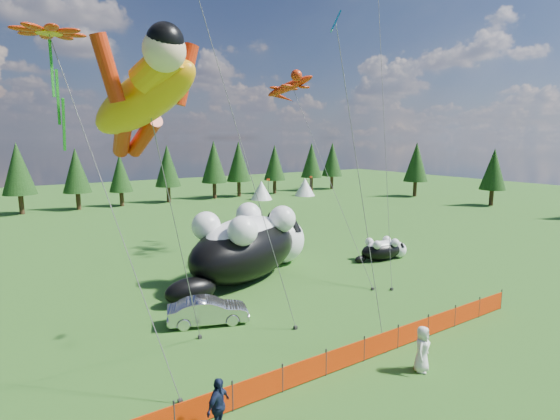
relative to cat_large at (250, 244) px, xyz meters
name	(u,v)px	position (x,y,z in m)	size (l,w,h in m)	color
ground	(301,339)	(-2.63, -9.21, -2.18)	(160.00, 160.00, 0.00)	#0F3309
safety_fence	(346,356)	(-2.63, -12.21, -1.68)	(22.06, 0.06, 1.10)	#262626
tree_line	(95,177)	(-2.63, 35.79, 1.82)	(90.00, 4.00, 8.00)	black
festival_tents	(191,196)	(8.37, 30.79, -0.78)	(50.00, 3.20, 2.80)	white
cat_large	(250,244)	(0.00, 0.00, 0.00)	(11.99, 8.08, 4.60)	black
cat_small	(383,249)	(10.34, -1.96, -1.40)	(4.55, 2.13, 1.65)	black
car	(208,311)	(-5.40, -5.29, -1.54)	(1.37, 3.93, 1.29)	silver
spectator_c	(218,407)	(-8.50, -12.99, -1.27)	(1.08, 0.55, 1.84)	#16203E
spectator_e	(422,349)	(-0.28, -14.00, -1.27)	(0.89, 0.58, 1.83)	silver
superhero_kite	(143,99)	(-9.72, -10.98, 7.97)	(6.35, 7.45, 12.86)	orange
gecko_kite	(290,86)	(6.24, 4.51, 10.79)	(5.50, 13.99, 16.87)	#BC2709
flower_kite	(50,37)	(-11.45, -5.79, 10.43)	(4.06, 6.60, 13.85)	#BC2709
diamond_kite_c	(338,35)	(-1.44, -9.96, 10.94)	(1.57, 2.87, 14.45)	blue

